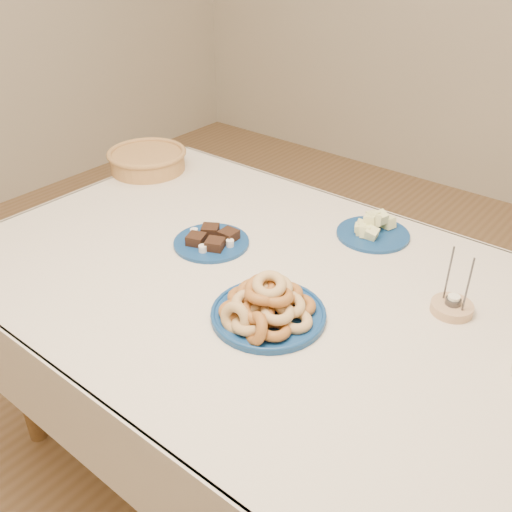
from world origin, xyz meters
name	(u,v)px	position (x,y,z in m)	size (l,w,h in m)	color
ground	(265,467)	(0.00, 0.00, 0.00)	(5.00, 5.00, 0.00)	brown
dining_table	(268,312)	(0.00, 0.00, 0.64)	(1.71, 1.11, 0.75)	brown
donut_platter	(267,307)	(0.10, -0.13, 0.78)	(0.31, 0.31, 0.13)	navy
melon_plate	(373,230)	(0.09, 0.38, 0.77)	(0.23, 0.23, 0.07)	navy
brownie_plate	(212,241)	(-0.24, 0.04, 0.76)	(0.28, 0.28, 0.04)	navy
wicker_basket	(147,159)	(-0.80, 0.29, 0.79)	(0.38, 0.38, 0.08)	olive
candle_holder	(452,306)	(0.43, 0.18, 0.77)	(0.13, 0.13, 0.17)	tan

